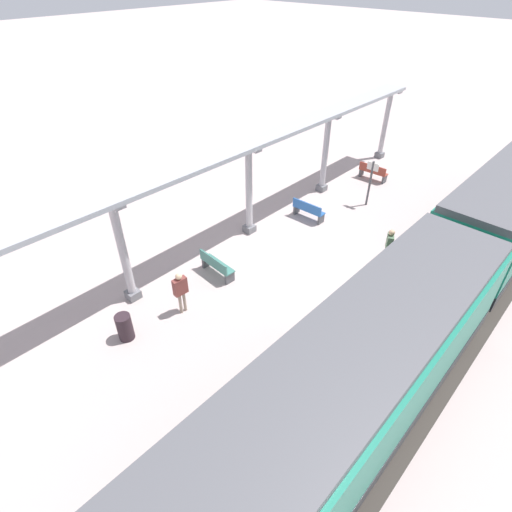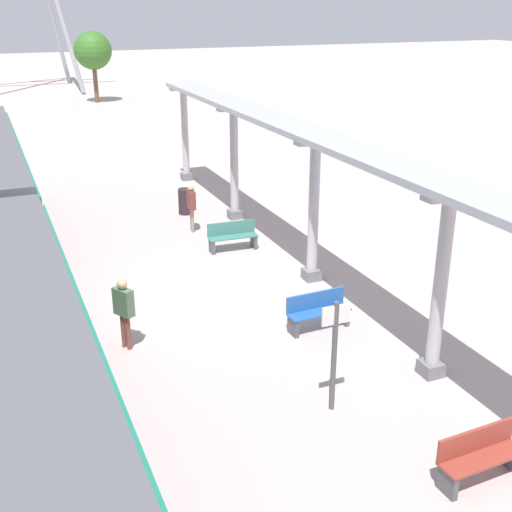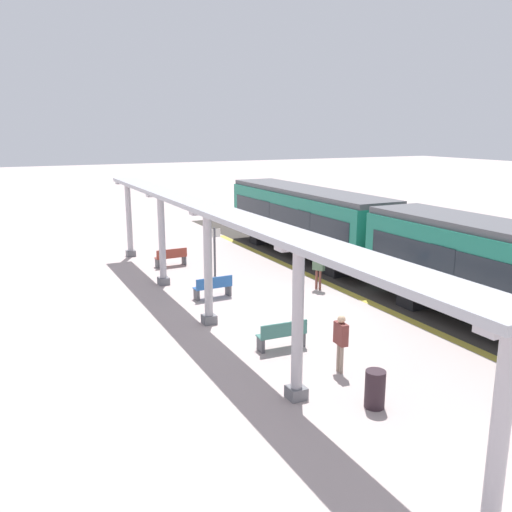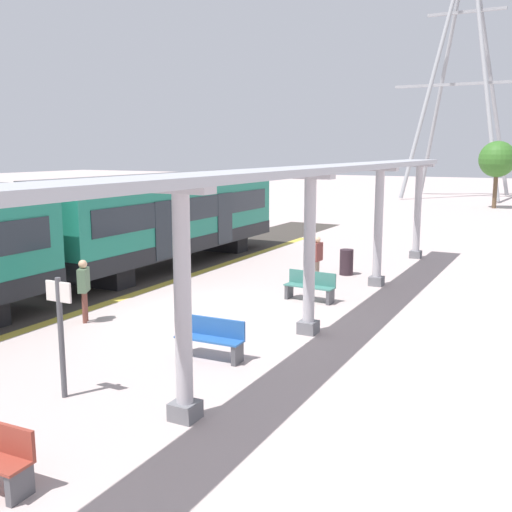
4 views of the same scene
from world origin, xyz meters
TOP-DOWN VIEW (x-y plane):
  - ground_plane at (0.00, 0.00)m, footprint 176.00×176.00m
  - tactile_edge_strip at (-3.27, 0.00)m, footprint 0.38×28.73m
  - train_near_carriage at (-5.06, -7.35)m, footprint 2.65×12.11m
  - canopy_pillar_second at (3.01, -5.47)m, footprint 1.10×0.44m
  - canopy_pillar_third at (3.01, -0.19)m, footprint 1.10×0.44m
  - canopy_pillar_fourth at (3.01, 5.62)m, footprint 1.10×0.44m
  - canopy_pillar_fifth at (3.01, 11.30)m, footprint 1.10×0.44m
  - canopy_beam at (3.01, 0.01)m, footprint 1.20×23.38m
  - bench_near_end at (1.83, -2.76)m, footprint 1.52×0.50m
  - bench_mid_platform at (1.84, 2.78)m, footprint 1.52×0.52m
  - bench_far_end at (1.78, -8.31)m, footprint 1.52×0.50m
  - trash_bin at (1.57, 6.79)m, footprint 0.48×0.48m
  - platform_info_sign at (0.57, -5.73)m, footprint 0.56×0.10m
  - passenger_waiting_near_edge at (-2.45, -1.98)m, footprint 0.42×0.52m
  - passenger_by_the_benches at (1.22, 4.85)m, footprint 0.25×0.48m
  - tree_left_background at (3.51, 35.41)m, footprint 2.72×2.72m

SIDE VIEW (x-z plane):
  - ground_plane at x=0.00m, z-range 0.00..0.00m
  - tactile_edge_strip at x=-3.27m, z-range 0.00..0.01m
  - bench_near_end at x=1.83m, z-range 0.01..0.87m
  - bench_mid_platform at x=1.84m, z-range 0.01..0.87m
  - bench_far_end at x=1.78m, z-range 0.01..0.87m
  - trash_bin at x=1.57m, z-range 0.00..0.91m
  - passenger_by_the_benches at x=1.22m, z-range 0.20..1.81m
  - passenger_waiting_near_edge at x=-2.45m, z-range 0.20..1.84m
  - platform_info_sign at x=0.57m, z-range 0.23..2.43m
  - train_near_carriage at x=-5.06m, z-range 0.09..3.57m
  - canopy_pillar_second at x=3.01m, z-range 0.03..3.87m
  - canopy_pillar_third at x=3.01m, z-range 0.03..3.87m
  - canopy_pillar_fourth at x=3.01m, z-range 0.03..3.87m
  - canopy_pillar_fifth at x=3.01m, z-range 0.03..3.87m
  - tree_left_background at x=3.51m, z-range 1.14..6.20m
  - canopy_beam at x=3.01m, z-range 3.85..4.01m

